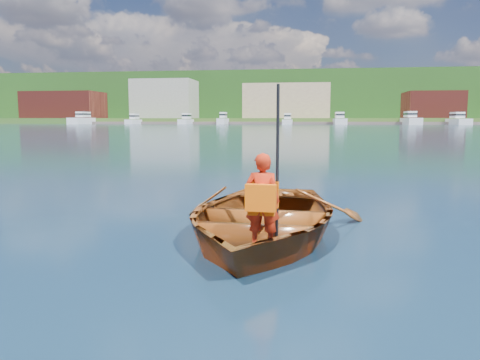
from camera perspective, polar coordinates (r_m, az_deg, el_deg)
The scene contains 8 objects.
ground at distance 5.91m, azimuth -9.95°, elevation -8.00°, with size 600.00×600.00×0.00m.
rowboat at distance 6.25m, azimuth 2.56°, elevation -4.56°, with size 3.08×4.15×0.83m.
child_paddler at distance 5.28m, azimuth 2.76°, elevation -2.45°, with size 0.41×0.35×1.85m.
shoreline at distance 242.19m, azimuth 7.58°, elevation 9.40°, with size 400.00×140.00×22.00m.
dock at distance 153.54m, azimuth 10.24°, elevation 6.84°, with size 160.03×5.37×0.80m.
waterfront_buildings at distance 170.79m, azimuth 4.77°, elevation 9.44°, with size 202.00×16.00×14.00m.
marina_yachts at distance 148.75m, azimuth 8.36°, elevation 7.25°, with size 139.21×13.89×4.36m.
hillside_trees at distance 234.54m, azimuth 11.15°, elevation 10.83°, with size 302.23×89.02×24.99m.
Camera 1 is at (1.77, -5.42, 1.56)m, focal length 35.00 mm.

